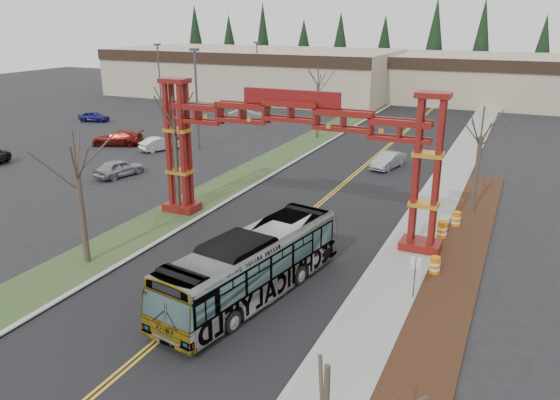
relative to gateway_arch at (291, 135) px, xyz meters
The scene contains 30 objects.
road 9.20m from the gateway_arch, 90.00° to the left, with size 12.00×110.00×0.02m, color black.
lane_line_left 9.19m from the gateway_arch, 90.98° to the left, with size 0.12×100.00×0.01m, color gold.
lane_line_right 9.19m from the gateway_arch, 89.02° to the left, with size 0.12×100.00×0.01m, color gold.
curb_right 11.03m from the gateway_arch, 48.70° to the left, with size 0.30×110.00×0.15m, color #A7A7A2.
sidewalk_right 11.90m from the gateway_arch, 42.65° to the left, with size 2.60×110.00×0.14m, color gray.
landscape_strip 14.25m from the gateway_arch, 38.11° to the right, with size 2.60×50.00×0.12m, color black.
grass_median 12.18m from the gateway_arch, 138.81° to the left, with size 4.00×110.00×0.08m, color #364C26.
curb_left 11.03m from the gateway_arch, 131.30° to the left, with size 0.30×110.00×0.15m, color #A7A7A2.
gateway_arch is the anchor object (origin of this frame).
retail_building_west 61.78m from the gateway_arch, 119.07° to the left, with size 46.00×22.30×7.50m.
retail_building_east 62.80m from the gateway_arch, 80.83° to the left, with size 38.00×20.30×7.00m.
conifer_treeline 74.00m from the gateway_arch, 89.81° to the left, with size 116.10×5.60×13.00m.
transit_bus 9.79m from the gateway_arch, 78.12° to the right, with size 2.67×11.41×3.18m, color #B4B7BD.
silver_sedan 17.69m from the gateway_arch, 83.10° to the left, with size 1.48×4.25×1.40m, color #A5A8AD.
parked_car_near_a 19.03m from the gateway_arch, 164.05° to the left, with size 1.71×4.26×1.45m, color #999CA0.
parked_car_near_b 25.07m from the gateway_arch, 145.02° to the left, with size 1.43×4.09×1.35m, color white.
parked_car_mid_a 29.57m from the gateway_arch, 151.01° to the left, with size 2.12×5.21×1.51m, color maroon.
parked_car_mid_b 44.17m from the gateway_arch, 147.73° to the left, with size 1.54×3.82×1.30m, color navy.
parked_car_far_a 37.78m from the gateway_arch, 122.01° to the left, with size 1.57×4.50×1.48m, color #94949A.
bare_tree_median_near 12.06m from the gateway_arch, 131.72° to the right, with size 3.32×3.32×7.25m.
bare_tree_median_mid 8.01m from the gateway_arch, behind, with size 3.06×3.06×7.82m.
bare_tree_median_far 26.99m from the gateway_arch, 107.24° to the left, with size 2.98×2.98×7.66m.
bare_tree_right_far 12.72m from the gateway_arch, 38.04° to the left, with size 2.96×2.96×7.19m.
light_pole_near 23.18m from the gateway_arch, 136.51° to the left, with size 0.85×0.42×9.75m.
light_pole_mid 44.42m from the gateway_arch, 136.21° to the left, with size 0.80×0.40×9.28m.
light_pole_far 50.29m from the gateway_arch, 119.02° to the left, with size 0.79×0.40×9.14m.
street_sign 11.42m from the gateway_arch, 33.53° to the right, with size 0.50×0.10×2.19m.
barrel_south 11.10m from the gateway_arch, 16.73° to the right, with size 0.54×0.54×1.00m.
barrel_mid 10.61m from the gateway_arch, 14.43° to the left, with size 0.60×0.60×1.10m.
barrel_north 11.74m from the gateway_arch, 25.99° to the left, with size 0.56×0.56×1.04m.
Camera 1 is at (12.52, -11.05, 12.58)m, focal length 35.00 mm.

